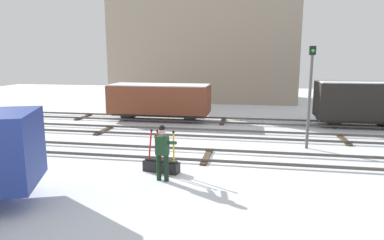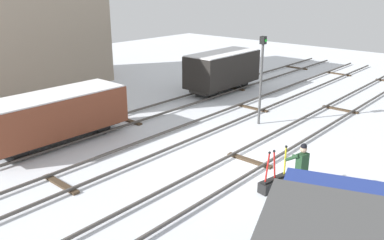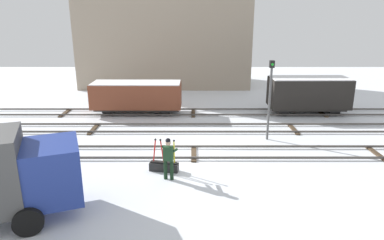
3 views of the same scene
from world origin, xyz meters
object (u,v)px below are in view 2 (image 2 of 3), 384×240
Objects in this scene: freight_car_back_track at (56,115)px; switch_lever_frame at (274,182)px; freight_car_near_switch at (223,69)px; rail_worker at (301,166)px; signal_post at (261,72)px.

switch_lever_frame is at bearing -74.15° from freight_car_back_track.
switch_lever_frame is 12.87m from freight_car_near_switch.
switch_lever_frame is 0.82× the size of rail_worker.
switch_lever_frame is 6.97m from signal_post.
rail_worker is 7.04m from signal_post.
signal_post is 0.71× the size of freight_car_back_track.
freight_car_back_track is at bearing 179.55° from freight_car_near_switch.
rail_worker is 0.42× the size of signal_post.
freight_car_back_track reaches higher than switch_lever_frame.
rail_worker is 0.30× the size of freight_car_back_track.
freight_car_near_switch is at bearing 56.42° from switch_lever_frame.
switch_lever_frame is 0.34× the size of signal_post.
signal_post is (5.26, 3.95, 2.32)m from switch_lever_frame.
switch_lever_frame is at bearing -135.32° from freight_car_near_switch.
freight_car_near_switch reaches higher than rail_worker.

